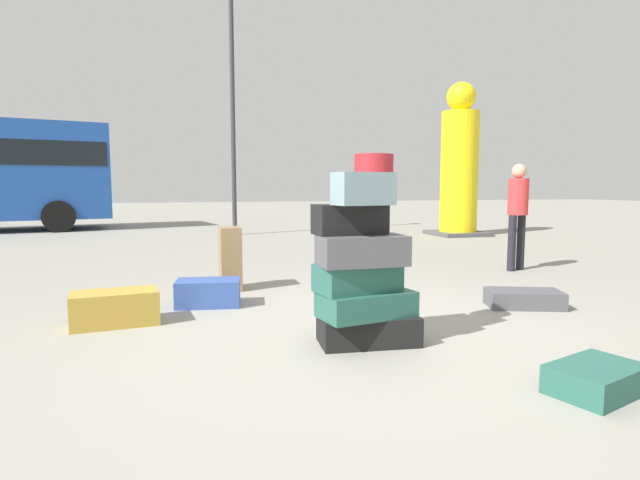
{
  "coord_description": "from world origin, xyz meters",
  "views": [
    {
      "loc": [
        -1.52,
        -3.99,
        1.28
      ],
      "look_at": [
        -0.04,
        1.26,
        0.71
      ],
      "focal_mm": 28.3,
      "sensor_mm": 36.0,
      "label": 1
    }
  ],
  "objects_px": {
    "suitcase_navy_upright_blue": "(208,293)",
    "person_bearded_onlooker": "(518,207)",
    "suitcase_brown_white_trunk": "(230,259)",
    "lamp_post": "(232,74)",
    "suitcase_tower": "(363,271)",
    "suitcase_charcoal_foreground_near": "(524,299)",
    "suitcase_tan_behind_tower": "(115,308)",
    "suitcase_teal_left_side": "(596,379)",
    "yellow_dummy_statue": "(459,168)"
  },
  "relations": [
    {
      "from": "suitcase_navy_upright_blue",
      "to": "person_bearded_onlooker",
      "type": "height_order",
      "value": "person_bearded_onlooker"
    },
    {
      "from": "suitcase_brown_white_trunk",
      "to": "lamp_post",
      "type": "bearing_deg",
      "value": 82.4
    },
    {
      "from": "suitcase_tower",
      "to": "suitcase_charcoal_foreground_near",
      "type": "xyz_separation_m",
      "value": [
        2.13,
        0.75,
        -0.52
      ]
    },
    {
      "from": "person_bearded_onlooker",
      "to": "lamp_post",
      "type": "relative_size",
      "value": 0.25
    },
    {
      "from": "suitcase_charcoal_foreground_near",
      "to": "suitcase_navy_upright_blue",
      "type": "relative_size",
      "value": 1.13
    },
    {
      "from": "suitcase_navy_upright_blue",
      "to": "lamp_post",
      "type": "distance_m",
      "value": 9.21
    },
    {
      "from": "suitcase_tan_behind_tower",
      "to": "person_bearded_onlooker",
      "type": "xyz_separation_m",
      "value": [
        5.61,
        1.64,
        0.82
      ]
    },
    {
      "from": "suitcase_brown_white_trunk",
      "to": "suitcase_tan_behind_tower",
      "type": "relative_size",
      "value": 1.03
    },
    {
      "from": "suitcase_tan_behind_tower",
      "to": "suitcase_teal_left_side",
      "type": "distance_m",
      "value": 3.97
    },
    {
      "from": "suitcase_brown_white_trunk",
      "to": "suitcase_charcoal_foreground_near",
      "type": "xyz_separation_m",
      "value": [
        2.94,
        -1.79,
        -0.3
      ]
    },
    {
      "from": "person_bearded_onlooker",
      "to": "suitcase_navy_upright_blue",
      "type": "bearing_deg",
      "value": -4.21
    },
    {
      "from": "suitcase_navy_upright_blue",
      "to": "suitcase_teal_left_side",
      "type": "bearing_deg",
      "value": -46.05
    },
    {
      "from": "suitcase_navy_upright_blue",
      "to": "person_bearded_onlooker",
      "type": "bearing_deg",
      "value": 21.31
    },
    {
      "from": "suitcase_tower",
      "to": "suitcase_charcoal_foreground_near",
      "type": "bearing_deg",
      "value": 19.35
    },
    {
      "from": "person_bearded_onlooker",
      "to": "lamp_post",
      "type": "distance_m",
      "value": 8.55
    },
    {
      "from": "suitcase_brown_white_trunk",
      "to": "yellow_dummy_statue",
      "type": "height_order",
      "value": "yellow_dummy_statue"
    },
    {
      "from": "suitcase_tower",
      "to": "suitcase_teal_left_side",
      "type": "height_order",
      "value": "suitcase_tower"
    },
    {
      "from": "suitcase_brown_white_trunk",
      "to": "suitcase_tan_behind_tower",
      "type": "bearing_deg",
      "value": -132.75
    },
    {
      "from": "suitcase_charcoal_foreground_near",
      "to": "suitcase_tower",
      "type": "bearing_deg",
      "value": -140.7
    },
    {
      "from": "suitcase_navy_upright_blue",
      "to": "suitcase_charcoal_foreground_near",
      "type": "bearing_deg",
      "value": -8.67
    },
    {
      "from": "suitcase_charcoal_foreground_near",
      "to": "suitcase_navy_upright_blue",
      "type": "distance_m",
      "value": 3.41
    },
    {
      "from": "suitcase_charcoal_foreground_near",
      "to": "suitcase_navy_upright_blue",
      "type": "height_order",
      "value": "suitcase_navy_upright_blue"
    },
    {
      "from": "suitcase_navy_upright_blue",
      "to": "suitcase_brown_white_trunk",
      "type": "bearing_deg",
      "value": 76.47
    },
    {
      "from": "suitcase_teal_left_side",
      "to": "suitcase_tan_behind_tower",
      "type": "bearing_deg",
      "value": 123.15
    },
    {
      "from": "suitcase_brown_white_trunk",
      "to": "suitcase_teal_left_side",
      "type": "relative_size",
      "value": 1.34
    },
    {
      "from": "suitcase_charcoal_foreground_near",
      "to": "lamp_post",
      "type": "xyz_separation_m",
      "value": [
        -2.08,
        9.16,
        4.14
      ]
    },
    {
      "from": "yellow_dummy_statue",
      "to": "suitcase_brown_white_trunk",
      "type": "bearing_deg",
      "value": -139.47
    },
    {
      "from": "suitcase_tower",
      "to": "yellow_dummy_statue",
      "type": "relative_size",
      "value": 0.39
    },
    {
      "from": "suitcase_teal_left_side",
      "to": "person_bearded_onlooker",
      "type": "relative_size",
      "value": 0.36
    },
    {
      "from": "suitcase_navy_upright_blue",
      "to": "yellow_dummy_statue",
      "type": "distance_m",
      "value": 9.6
    },
    {
      "from": "lamp_post",
      "to": "person_bearded_onlooker",
      "type": "bearing_deg",
      "value": -63.35
    },
    {
      "from": "suitcase_tower",
      "to": "suitcase_tan_behind_tower",
      "type": "bearing_deg",
      "value": 149.22
    },
    {
      "from": "suitcase_tower",
      "to": "suitcase_navy_upright_blue",
      "type": "height_order",
      "value": "suitcase_tower"
    },
    {
      "from": "suitcase_navy_upright_blue",
      "to": "person_bearded_onlooker",
      "type": "distance_m",
      "value": 4.92
    },
    {
      "from": "suitcase_teal_left_side",
      "to": "person_bearded_onlooker",
      "type": "height_order",
      "value": "person_bearded_onlooker"
    },
    {
      "from": "suitcase_tower",
      "to": "lamp_post",
      "type": "height_order",
      "value": "lamp_post"
    },
    {
      "from": "suitcase_tower",
      "to": "person_bearded_onlooker",
      "type": "height_order",
      "value": "person_bearded_onlooker"
    },
    {
      "from": "suitcase_brown_white_trunk",
      "to": "suitcase_teal_left_side",
      "type": "bearing_deg",
      "value": -65.01
    },
    {
      "from": "person_bearded_onlooker",
      "to": "suitcase_brown_white_trunk",
      "type": "bearing_deg",
      "value": -13.52
    },
    {
      "from": "suitcase_teal_left_side",
      "to": "suitcase_navy_upright_blue",
      "type": "bearing_deg",
      "value": 108.14
    },
    {
      "from": "lamp_post",
      "to": "yellow_dummy_statue",
      "type": "bearing_deg",
      "value": -16.68
    },
    {
      "from": "suitcase_tower",
      "to": "suitcase_tan_behind_tower",
      "type": "xyz_separation_m",
      "value": [
        -2.01,
        1.2,
        -0.45
      ]
    },
    {
      "from": "suitcase_charcoal_foreground_near",
      "to": "suitcase_teal_left_side",
      "type": "height_order",
      "value": "suitcase_charcoal_foreground_near"
    },
    {
      "from": "suitcase_teal_left_side",
      "to": "lamp_post",
      "type": "bearing_deg",
      "value": 77.53
    },
    {
      "from": "suitcase_navy_upright_blue",
      "to": "yellow_dummy_statue",
      "type": "xyz_separation_m",
      "value": [
        6.92,
        6.45,
        1.64
      ]
    },
    {
      "from": "person_bearded_onlooker",
      "to": "yellow_dummy_statue",
      "type": "xyz_separation_m",
      "value": [
        2.19,
        5.34,
        0.8
      ]
    },
    {
      "from": "suitcase_tan_behind_tower",
      "to": "lamp_post",
      "type": "distance_m",
      "value": 9.83
    },
    {
      "from": "suitcase_tower",
      "to": "yellow_dummy_statue",
      "type": "distance_m",
      "value": 10.09
    },
    {
      "from": "suitcase_navy_upright_blue",
      "to": "lamp_post",
      "type": "bearing_deg",
      "value": 89.94
    },
    {
      "from": "suitcase_tan_behind_tower",
      "to": "suitcase_brown_white_trunk",
      "type": "bearing_deg",
      "value": 41.43
    }
  ]
}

